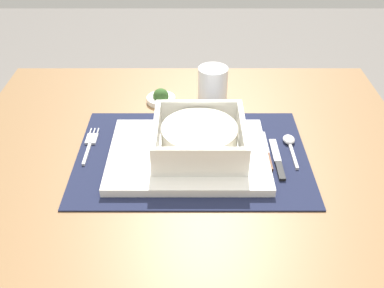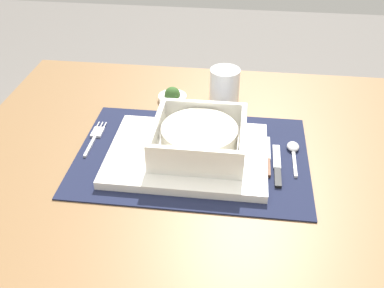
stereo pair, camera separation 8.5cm
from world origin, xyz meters
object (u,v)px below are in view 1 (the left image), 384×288
(dining_table, at_px, (188,194))
(bread_knife, at_px, (266,153))
(butter_knife, at_px, (278,161))
(spoon, at_px, (290,143))
(drinking_glass, at_px, (213,86))
(fork, at_px, (90,143))
(condiment_saucer, at_px, (161,98))
(porridge_bowl, at_px, (199,137))

(dining_table, relative_size, bread_knife, 7.25)
(dining_table, distance_m, butter_knife, 0.20)
(spoon, relative_size, drinking_glass, 1.33)
(drinking_glass, bearing_deg, fork, -143.73)
(spoon, bearing_deg, condiment_saucer, 146.56)
(porridge_bowl, bearing_deg, bread_knife, 1.08)
(fork, xyz_separation_m, condiment_saucer, (0.13, 0.18, 0.00))
(fork, xyz_separation_m, drinking_glass, (0.25, 0.19, 0.03))
(porridge_bowl, relative_size, bread_knife, 1.37)
(porridge_bowl, height_order, condiment_saucer, porridge_bowl)
(dining_table, xyz_separation_m, drinking_glass, (0.06, 0.22, 0.14))
(porridge_bowl, relative_size, spoon, 1.60)
(spoon, relative_size, butter_knife, 0.84)
(porridge_bowl, relative_size, butter_knife, 1.36)
(drinking_glass, xyz_separation_m, condiment_saucer, (-0.12, -0.01, -0.03))
(dining_table, relative_size, porridge_bowl, 5.30)
(fork, bearing_deg, butter_knife, -8.36)
(spoon, bearing_deg, dining_table, -170.42)
(butter_knife, xyz_separation_m, condiment_saucer, (-0.24, 0.24, 0.00))
(drinking_glass, bearing_deg, butter_knife, -64.96)
(dining_table, distance_m, drinking_glass, 0.27)
(bread_knife, bearing_deg, condiment_saucer, 130.33)
(dining_table, height_order, drinking_glass, drinking_glass)
(bread_knife, xyz_separation_m, drinking_glass, (-0.10, 0.22, 0.03))
(butter_knife, bearing_deg, porridge_bowl, 167.67)
(spoon, height_order, butter_knife, spoon)
(butter_knife, xyz_separation_m, drinking_glass, (-0.12, 0.25, 0.03))
(butter_knife, bearing_deg, dining_table, 168.95)
(porridge_bowl, distance_m, drinking_glass, 0.22)
(bread_knife, height_order, drinking_glass, drinking_glass)
(fork, height_order, condiment_saucer, condiment_saucer)
(fork, height_order, spoon, spoon)
(fork, relative_size, drinking_glass, 1.55)
(butter_knife, bearing_deg, drinking_glass, 112.24)
(dining_table, bearing_deg, drinking_glass, 76.02)
(dining_table, distance_m, bread_knife, 0.19)
(fork, xyz_separation_m, bread_knife, (0.35, -0.03, 0.00))
(fork, distance_m, spoon, 0.40)
(spoon, xyz_separation_m, drinking_glass, (-0.15, 0.19, 0.03))
(fork, distance_m, condiment_saucer, 0.22)
(butter_knife, xyz_separation_m, bread_knife, (-0.02, 0.03, 0.00))
(dining_table, xyz_separation_m, porridge_bowl, (0.02, 0.00, 0.14))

